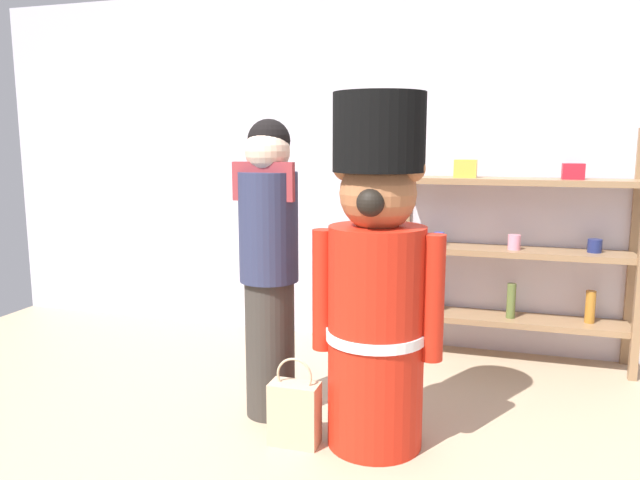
% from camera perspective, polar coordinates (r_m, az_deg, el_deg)
% --- Properties ---
extents(back_wall, '(6.40, 0.12, 2.60)m').
position_cam_1_polar(back_wall, '(4.51, 5.72, 6.85)').
color(back_wall, silver).
rests_on(back_wall, ground_plane).
extents(merchandise_shelf, '(1.55, 0.35, 1.57)m').
position_cam_1_polar(merchandise_shelf, '(4.25, 17.81, -0.77)').
color(merchandise_shelf, '#93704C').
rests_on(merchandise_shelf, ground_plane).
extents(teddy_bear_guard, '(0.64, 0.49, 1.71)m').
position_cam_1_polar(teddy_bear_guard, '(2.91, 5.37, -3.95)').
color(teddy_bear_guard, red).
rests_on(teddy_bear_guard, ground_plane).
extents(person_shopper, '(0.33, 0.31, 1.60)m').
position_cam_1_polar(person_shopper, '(3.23, -4.83, -1.92)').
color(person_shopper, '#38332D').
rests_on(person_shopper, ground_plane).
extents(shopping_bag, '(0.24, 0.13, 0.45)m').
position_cam_1_polar(shopping_bag, '(3.11, -2.42, -15.93)').
color(shopping_bag, '#C1AD89').
rests_on(shopping_bag, ground_plane).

